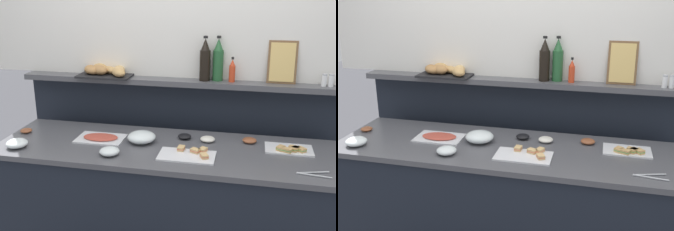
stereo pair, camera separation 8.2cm
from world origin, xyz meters
The scene contains 21 objects.
ground_plane centered at (0.00, 0.60, 0.00)m, with size 12.00×12.00×0.00m, color #38383D.
buffet_counter centered at (0.00, 0.00, 0.44)m, with size 2.22×0.69×0.89m.
back_ledge_unit centered at (0.00, 0.52, 0.65)m, with size 2.39×0.22×1.23m.
sandwich_platter_rear centered at (0.78, 0.10, 0.90)m, with size 0.30×0.18×0.04m.
sandwich_platter_side centered at (0.17, -0.11, 0.90)m, with size 0.35×0.20×0.04m.
cold_cuts_platter centered at (-0.46, 0.04, 0.89)m, with size 0.32×0.21×0.02m.
glass_bowl_large centered at (-0.31, -0.20, 0.91)m, with size 0.12×0.12×0.05m.
glass_bowl_medium centered at (-0.18, 0.05, 0.92)m, with size 0.19×0.19×0.08m.
glass_bowl_small centered at (-0.94, -0.20, 0.91)m, with size 0.14×0.14×0.06m.
condiment_bowl_dark centered at (-1.03, 0.05, 0.90)m, with size 0.08×0.08×0.03m, color brown.
condiment_bowl_teal centered at (0.25, 0.15, 0.90)m, with size 0.10×0.10×0.03m, color silver.
condiment_bowl_red centered at (0.53, 0.19, 0.90)m, with size 0.09×0.09×0.03m, color brown.
condiment_bowl_cream centered at (0.09, 0.17, 0.90)m, with size 0.09×0.09×0.03m, color black.
serving_tongs centered at (0.88, -0.22, 0.89)m, with size 0.19×0.08×0.01m.
wine_bottle_green centered at (0.28, 0.47, 1.38)m, with size 0.08×0.08×0.32m.
wine_bottle_dark centered at (0.19, 0.45, 1.38)m, with size 0.08×0.08×0.32m.
hot_sauce_bottle centered at (0.38, 0.45, 1.31)m, with size 0.04×0.04×0.18m.
salt_shaker centered at (0.99, 0.45, 1.28)m, with size 0.03×0.03×0.09m.
pepper_shaker centered at (1.04, 0.45, 1.28)m, with size 0.03×0.03×0.09m.
bread_basket centered at (-0.56, 0.44, 1.27)m, with size 0.40×0.28×0.08m.
framed_picture centered at (0.71, 0.48, 1.38)m, with size 0.20×0.06×0.29m.
Camera 1 is at (0.51, -2.33, 1.89)m, focal length 42.56 mm.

